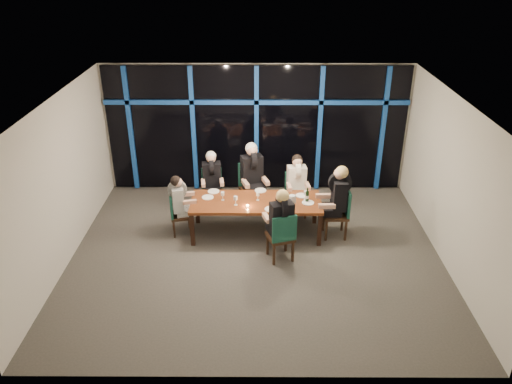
# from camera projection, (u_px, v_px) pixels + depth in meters

# --- Properties ---
(room) EXTENTS (7.04, 7.00, 3.02)m
(room) POSITION_uv_depth(u_px,v_px,m) (256.00, 157.00, 8.64)
(room) COLOR #524E48
(room) RESTS_ON ground
(window_wall) EXTENTS (6.86, 0.43, 2.94)m
(window_wall) POSITION_uv_depth(u_px,v_px,m) (257.00, 127.00, 11.48)
(window_wall) COLOR black
(window_wall) RESTS_ON ground
(dining_table) EXTENTS (2.60, 1.00, 0.75)m
(dining_table) POSITION_uv_depth(u_px,v_px,m) (256.00, 204.00, 9.96)
(dining_table) COLOR brown
(dining_table) RESTS_ON ground
(chair_far_left) EXTENTS (0.50, 0.50, 0.95)m
(chair_far_left) POSITION_uv_depth(u_px,v_px,m) (212.00, 188.00, 10.97)
(chair_far_left) COLOR black
(chair_far_left) RESTS_ON ground
(chair_far_mid) EXTENTS (0.63, 0.63, 1.08)m
(chair_far_mid) POSITION_uv_depth(u_px,v_px,m) (251.00, 184.00, 10.96)
(chair_far_mid) COLOR black
(chair_far_mid) RESTS_ON ground
(chair_far_right) EXTENTS (0.49, 0.49, 0.95)m
(chair_far_right) POSITION_uv_depth(u_px,v_px,m) (296.00, 191.00, 10.80)
(chair_far_right) COLOR black
(chair_far_right) RESTS_ON ground
(chair_end_left) EXTENTS (0.48, 0.48, 0.88)m
(chair_end_left) POSITION_uv_depth(u_px,v_px,m) (177.00, 212.00, 10.05)
(chair_end_left) COLOR black
(chair_end_left) RESTS_ON ground
(chair_end_right) EXTENTS (0.50, 0.50, 1.05)m
(chair_end_right) POSITION_uv_depth(u_px,v_px,m) (340.00, 210.00, 9.94)
(chair_end_right) COLOR black
(chair_end_right) RESTS_ON ground
(chair_near_mid) EXTENTS (0.58, 0.58, 1.00)m
(chair_near_mid) POSITION_uv_depth(u_px,v_px,m) (282.00, 235.00, 9.14)
(chair_near_mid) COLOR black
(chair_near_mid) RESTS_ON ground
(diner_far_left) EXTENTS (0.51, 0.62, 0.93)m
(diner_far_left) POSITION_uv_depth(u_px,v_px,m) (212.00, 173.00, 10.73)
(diner_far_left) COLOR black
(diner_far_left) RESTS_ON ground
(diner_far_mid) EXTENTS (0.64, 0.74, 1.05)m
(diner_far_mid) POSITION_uv_depth(u_px,v_px,m) (252.00, 168.00, 10.69)
(diner_far_mid) COLOR black
(diner_far_mid) RESTS_ON ground
(diner_far_right) EXTENTS (0.50, 0.62, 0.93)m
(diner_far_right) POSITION_uv_depth(u_px,v_px,m) (297.00, 177.00, 10.56)
(diner_far_right) COLOR white
(diner_far_right) RESTS_ON ground
(diner_end_left) EXTENTS (0.59, 0.49, 0.85)m
(diner_end_left) POSITION_uv_depth(u_px,v_px,m) (179.00, 196.00, 9.91)
(diner_end_left) COLOR black
(diner_end_left) RESTS_ON ground
(diner_end_right) EXTENTS (0.66, 0.53, 1.02)m
(diner_end_right) POSITION_uv_depth(u_px,v_px,m) (337.00, 192.00, 9.75)
(diner_end_right) COLOR black
(diner_end_right) RESTS_ON ground
(diner_near_mid) EXTENTS (0.59, 0.68, 0.97)m
(diner_near_mid) POSITION_uv_depth(u_px,v_px,m) (281.00, 214.00, 9.04)
(diner_near_mid) COLOR black
(diner_near_mid) RESTS_ON ground
(plate_far_left) EXTENTS (0.24, 0.24, 0.01)m
(plate_far_left) POSITION_uv_depth(u_px,v_px,m) (214.00, 191.00, 10.29)
(plate_far_left) COLOR white
(plate_far_left) RESTS_ON dining_table
(plate_far_mid) EXTENTS (0.24, 0.24, 0.01)m
(plate_far_mid) POSITION_uv_depth(u_px,v_px,m) (261.00, 190.00, 10.33)
(plate_far_mid) COLOR white
(plate_far_mid) RESTS_ON dining_table
(plate_far_right) EXTENTS (0.24, 0.24, 0.01)m
(plate_far_right) POSITION_uv_depth(u_px,v_px,m) (302.00, 196.00, 10.12)
(plate_far_right) COLOR white
(plate_far_right) RESTS_ON dining_table
(plate_end_left) EXTENTS (0.24, 0.24, 0.01)m
(plate_end_left) POSITION_uv_depth(u_px,v_px,m) (208.00, 197.00, 10.05)
(plate_end_left) COLOR white
(plate_end_left) RESTS_ON dining_table
(plate_end_right) EXTENTS (0.24, 0.24, 0.01)m
(plate_end_right) POSITION_uv_depth(u_px,v_px,m) (308.00, 203.00, 9.85)
(plate_end_right) COLOR white
(plate_end_right) RESTS_ON dining_table
(plate_near_mid) EXTENTS (0.24, 0.24, 0.01)m
(plate_near_mid) POSITION_uv_depth(u_px,v_px,m) (271.00, 209.00, 9.61)
(plate_near_mid) COLOR white
(plate_near_mid) RESTS_ON dining_table
(wine_bottle) EXTENTS (0.07, 0.07, 0.31)m
(wine_bottle) POSITION_uv_depth(u_px,v_px,m) (307.00, 196.00, 9.85)
(wine_bottle) COLOR black
(wine_bottle) RESTS_ON dining_table
(water_pitcher) EXTENTS (0.14, 0.12, 0.22)m
(water_pitcher) POSITION_uv_depth(u_px,v_px,m) (292.00, 200.00, 9.71)
(water_pitcher) COLOR silver
(water_pitcher) RESTS_ON dining_table
(tea_light) EXTENTS (0.06, 0.06, 0.03)m
(tea_light) POSITION_uv_depth(u_px,v_px,m) (247.00, 206.00, 9.71)
(tea_light) COLOR #F29948
(tea_light) RESTS_ON dining_table
(wine_glass_a) EXTENTS (0.07, 0.07, 0.19)m
(wine_glass_a) POSITION_uv_depth(u_px,v_px,m) (236.00, 199.00, 9.71)
(wine_glass_a) COLOR silver
(wine_glass_a) RESTS_ON dining_table
(wine_glass_b) EXTENTS (0.07, 0.07, 0.17)m
(wine_glass_b) POSITION_uv_depth(u_px,v_px,m) (258.00, 195.00, 9.90)
(wine_glass_b) COLOR silver
(wine_glass_b) RESTS_ON dining_table
(wine_glass_c) EXTENTS (0.06, 0.06, 0.16)m
(wine_glass_c) POSITION_uv_depth(u_px,v_px,m) (283.00, 198.00, 9.79)
(wine_glass_c) COLOR silver
(wine_glass_c) RESTS_ON dining_table
(wine_glass_d) EXTENTS (0.07, 0.07, 0.18)m
(wine_glass_d) POSITION_uv_depth(u_px,v_px,m) (223.00, 194.00, 9.90)
(wine_glass_d) COLOR silver
(wine_glass_d) RESTS_ON dining_table
(wine_glass_e) EXTENTS (0.07, 0.07, 0.19)m
(wine_glass_e) POSITION_uv_depth(u_px,v_px,m) (306.00, 193.00, 9.93)
(wine_glass_e) COLOR silver
(wine_glass_e) RESTS_ON dining_table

